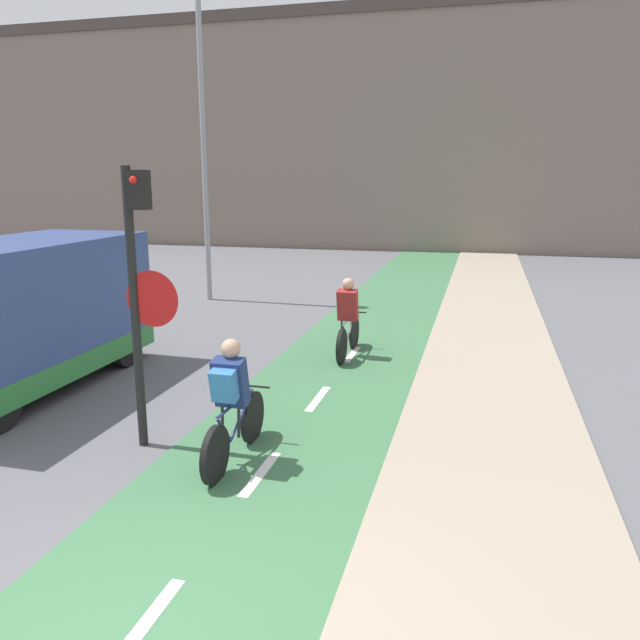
# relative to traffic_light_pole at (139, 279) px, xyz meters

# --- Properties ---
(building_row_background) EXTENTS (60.00, 5.20, 10.65)m
(building_row_background) POSITION_rel_traffic_light_pole_xyz_m (1.61, 24.43, 3.26)
(building_row_background) COLOR slate
(building_row_background) RESTS_ON ground_plane
(traffic_light_pole) EXTENTS (0.67, 0.25, 3.37)m
(traffic_light_pole) POSITION_rel_traffic_light_pole_xyz_m (0.00, 0.00, 0.00)
(traffic_light_pole) COLOR black
(traffic_light_pole) RESTS_ON ground_plane
(street_lamp_far) EXTENTS (0.36, 0.36, 8.23)m
(street_lamp_far) POSITION_rel_traffic_light_pole_xyz_m (-3.30, 9.02, 2.84)
(street_lamp_far) COLOR gray
(street_lamp_far) RESTS_ON ground_plane
(cyclist_near) EXTENTS (0.46, 1.78, 1.48)m
(cyclist_near) POSITION_rel_traffic_light_pole_xyz_m (1.20, -0.19, -1.37)
(cyclist_near) COLOR black
(cyclist_near) RESTS_ON ground_plane
(cyclist_far) EXTENTS (0.46, 1.75, 1.47)m
(cyclist_far) POSITION_rel_traffic_light_pole_xyz_m (1.54, 4.50, -1.41)
(cyclist_far) COLOR black
(cyclist_far) RESTS_ON ground_plane
(van) EXTENTS (2.01, 4.63, 2.30)m
(van) POSITION_rel_traffic_light_pole_xyz_m (-3.00, 1.40, -0.94)
(van) COLOR #334784
(van) RESTS_ON ground_plane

